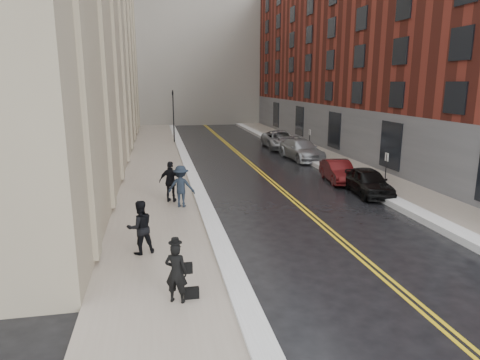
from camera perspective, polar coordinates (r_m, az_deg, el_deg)
name	(u,v)px	position (r m, az deg, el deg)	size (l,w,h in m)	color
ground	(292,262)	(14.88, 6.95, -10.83)	(160.00, 160.00, 0.00)	black
sidewalk_left	(156,171)	(29.51, -11.20, 1.16)	(4.00, 64.00, 0.15)	gray
sidewalk_right	(342,164)	(32.39, 13.43, 2.08)	(3.00, 64.00, 0.15)	gray
lane_stripe_a	(254,168)	(30.28, 1.93, 1.55)	(0.12, 64.00, 0.01)	gold
lane_stripe_b	(258,168)	(30.34, 2.38, 1.57)	(0.12, 64.00, 0.01)	gold
snow_ridge_left	(190,169)	(29.58, -6.74, 1.45)	(0.70, 60.80, 0.26)	white
snow_ridge_right	(318,164)	(31.66, 10.39, 2.12)	(0.85, 60.80, 0.30)	white
building_right	(404,47)	(42.14, 21.01, 16.23)	(14.00, 50.00, 18.00)	maroon
traffic_signal	(173,112)	(43.05, -8.88, 8.93)	(0.18, 0.15, 5.20)	black
parking_sign_near	(386,169)	(24.67, 18.88, 1.44)	(0.06, 0.35, 2.23)	black
parking_sign_far	(309,140)	(35.42, 9.25, 5.27)	(0.06, 0.35, 2.23)	black
car_black	(368,182)	(24.11, 16.71, -0.21)	(1.70, 4.21, 1.44)	black
car_maroon	(338,171)	(26.82, 12.97, 1.16)	(1.39, 3.98, 1.31)	#450C0D
car_silver_near	(301,150)	(34.01, 8.17, 4.03)	(2.20, 5.41, 1.57)	#9A9CA1
car_silver_far	(280,140)	(39.54, 5.38, 5.36)	(2.66, 5.76, 1.60)	#96979D
pedestrian_main	(176,273)	(11.81, -8.50, -12.11)	(0.62, 0.41, 1.70)	black
pedestrian_a	(140,227)	(15.17, -13.17, -6.15)	(0.92, 0.72, 1.90)	black
pedestrian_b	(181,186)	(20.44, -7.85, -0.84)	(1.29, 0.74, 2.00)	#19212D
pedestrian_c	(171,182)	(21.39, -9.18, -0.22)	(1.19, 0.50, 2.03)	black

